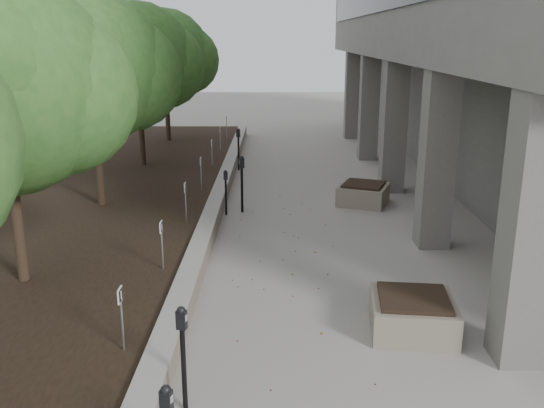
{
  "coord_description": "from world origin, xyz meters",
  "views": [
    {
      "loc": [
        -0.21,
        -6.89,
        4.67
      ],
      "look_at": [
        -0.29,
        5.75,
        1.06
      ],
      "focal_mm": 38.76,
      "sensor_mm": 36.0,
      "label": 1
    }
  ],
  "objects_px": {
    "parking_meter_2": "(183,359)",
    "parking_meter_4": "(226,193)",
    "crabapple_tree_4": "(139,85)",
    "crabapple_tree_5": "(166,75)",
    "planter_front": "(413,314)",
    "parking_meter_3": "(242,184)",
    "crabapple_tree_2": "(6,131)",
    "planter_back": "(363,193)",
    "crabapple_tree_3": "(94,100)",
    "parking_meter_5": "(239,149)"
  },
  "relations": [
    {
      "from": "crabapple_tree_5",
      "to": "parking_meter_2",
      "type": "bearing_deg",
      "value": -79.4
    },
    {
      "from": "crabapple_tree_2",
      "to": "parking_meter_5",
      "type": "distance_m",
      "value": 11.64
    },
    {
      "from": "crabapple_tree_5",
      "to": "planter_back",
      "type": "height_order",
      "value": "crabapple_tree_5"
    },
    {
      "from": "crabapple_tree_2",
      "to": "parking_meter_3",
      "type": "relative_size",
      "value": 3.44
    },
    {
      "from": "crabapple_tree_3",
      "to": "crabapple_tree_5",
      "type": "bearing_deg",
      "value": 90.0
    },
    {
      "from": "crabapple_tree_3",
      "to": "crabapple_tree_4",
      "type": "relative_size",
      "value": 1.0
    },
    {
      "from": "parking_meter_2",
      "to": "parking_meter_3",
      "type": "distance_m",
      "value": 8.93
    },
    {
      "from": "crabapple_tree_4",
      "to": "crabapple_tree_5",
      "type": "distance_m",
      "value": 5.0
    },
    {
      "from": "crabapple_tree_4",
      "to": "parking_meter_4",
      "type": "distance_m",
      "value": 6.19
    },
    {
      "from": "crabapple_tree_3",
      "to": "parking_meter_2",
      "type": "relative_size",
      "value": 3.7
    },
    {
      "from": "parking_meter_2",
      "to": "parking_meter_4",
      "type": "bearing_deg",
      "value": 105.22
    },
    {
      "from": "crabapple_tree_2",
      "to": "parking_meter_4",
      "type": "relative_size",
      "value": 4.36
    },
    {
      "from": "crabapple_tree_4",
      "to": "parking_meter_5",
      "type": "relative_size",
      "value": 3.57
    },
    {
      "from": "crabapple_tree_5",
      "to": "crabapple_tree_4",
      "type": "bearing_deg",
      "value": -90.0
    },
    {
      "from": "parking_meter_4",
      "to": "crabapple_tree_3",
      "type": "bearing_deg",
      "value": 172.29
    },
    {
      "from": "crabapple_tree_3",
      "to": "parking_meter_4",
      "type": "height_order",
      "value": "crabapple_tree_3"
    },
    {
      "from": "crabapple_tree_2",
      "to": "planter_back",
      "type": "xyz_separation_m",
      "value": [
        7.13,
        6.49,
        -2.81
      ]
    },
    {
      "from": "parking_meter_4",
      "to": "planter_back",
      "type": "bearing_deg",
      "value": 2.21
    },
    {
      "from": "planter_front",
      "to": "parking_meter_3",
      "type": "bearing_deg",
      "value": 115.01
    },
    {
      "from": "parking_meter_2",
      "to": "parking_meter_4",
      "type": "relative_size",
      "value": 1.18
    },
    {
      "from": "crabapple_tree_4",
      "to": "parking_meter_4",
      "type": "xyz_separation_m",
      "value": [
        3.25,
        -4.64,
        -2.5
      ]
    },
    {
      "from": "parking_meter_2",
      "to": "planter_back",
      "type": "relative_size",
      "value": 1.12
    },
    {
      "from": "crabapple_tree_3",
      "to": "crabapple_tree_4",
      "type": "xyz_separation_m",
      "value": [
        0.0,
        5.0,
        0.0
      ]
    },
    {
      "from": "crabapple_tree_4",
      "to": "planter_front",
      "type": "relative_size",
      "value": 4.08
    },
    {
      "from": "parking_meter_3",
      "to": "crabapple_tree_2",
      "type": "bearing_deg",
      "value": -139.59
    },
    {
      "from": "crabapple_tree_4",
      "to": "planter_back",
      "type": "distance_m",
      "value": 8.43
    },
    {
      "from": "parking_meter_3",
      "to": "planter_front",
      "type": "xyz_separation_m",
      "value": [
        3.17,
        -6.79,
        -0.48
      ]
    },
    {
      "from": "crabapple_tree_2",
      "to": "crabapple_tree_5",
      "type": "xyz_separation_m",
      "value": [
        0.0,
        15.0,
        0.0
      ]
    },
    {
      "from": "parking_meter_4",
      "to": "parking_meter_2",
      "type": "bearing_deg",
      "value": -102.92
    },
    {
      "from": "crabapple_tree_2",
      "to": "planter_front",
      "type": "distance_m",
      "value": 7.48
    },
    {
      "from": "crabapple_tree_2",
      "to": "parking_meter_4",
      "type": "height_order",
      "value": "crabapple_tree_2"
    },
    {
      "from": "parking_meter_2",
      "to": "parking_meter_5",
      "type": "xyz_separation_m",
      "value": [
        -0.17,
        14.23,
        0.03
      ]
    },
    {
      "from": "crabapple_tree_4",
      "to": "crabapple_tree_5",
      "type": "xyz_separation_m",
      "value": [
        0.0,
        5.0,
        0.0
      ]
    },
    {
      "from": "parking_meter_5",
      "to": "planter_back",
      "type": "xyz_separation_m",
      "value": [
        3.88,
        -4.43,
        -0.46
      ]
    },
    {
      "from": "crabapple_tree_2",
      "to": "crabapple_tree_3",
      "type": "height_order",
      "value": "same"
    },
    {
      "from": "crabapple_tree_3",
      "to": "crabapple_tree_4",
      "type": "bearing_deg",
      "value": 90.0
    },
    {
      "from": "crabapple_tree_3",
      "to": "parking_meter_4",
      "type": "bearing_deg",
      "value": 6.36
    },
    {
      "from": "planter_back",
      "to": "crabapple_tree_4",
      "type": "bearing_deg",
      "value": 153.8
    },
    {
      "from": "crabapple_tree_4",
      "to": "parking_meter_3",
      "type": "bearing_deg",
      "value": -50.01
    },
    {
      "from": "parking_meter_2",
      "to": "parking_meter_4",
      "type": "height_order",
      "value": "parking_meter_2"
    },
    {
      "from": "parking_meter_2",
      "to": "crabapple_tree_4",
      "type": "bearing_deg",
      "value": 118.51
    },
    {
      "from": "parking_meter_2",
      "to": "crabapple_tree_5",
      "type": "bearing_deg",
      "value": 114.67
    },
    {
      "from": "crabapple_tree_3",
      "to": "planter_back",
      "type": "height_order",
      "value": "crabapple_tree_3"
    },
    {
      "from": "crabapple_tree_4",
      "to": "crabapple_tree_2",
      "type": "bearing_deg",
      "value": -90.0
    },
    {
      "from": "crabapple_tree_4",
      "to": "planter_back",
      "type": "xyz_separation_m",
      "value": [
        7.13,
        -3.51,
        -2.81
      ]
    },
    {
      "from": "crabapple_tree_5",
      "to": "parking_meter_2",
      "type": "distance_m",
      "value": 18.77
    },
    {
      "from": "crabapple_tree_5",
      "to": "parking_meter_4",
      "type": "bearing_deg",
      "value": -71.37
    },
    {
      "from": "crabapple_tree_5",
      "to": "planter_back",
      "type": "relative_size",
      "value": 4.16
    },
    {
      "from": "crabapple_tree_5",
      "to": "parking_meter_3",
      "type": "distance_m",
      "value": 10.33
    },
    {
      "from": "parking_meter_3",
      "to": "parking_meter_5",
      "type": "distance_m",
      "value": 5.32
    }
  ]
}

